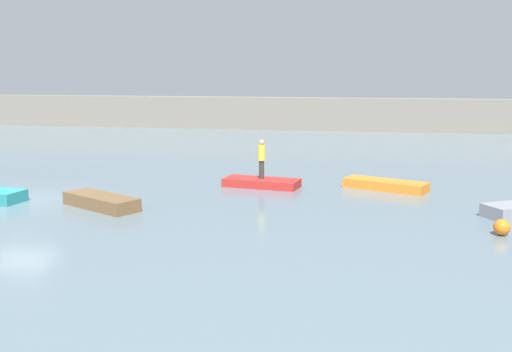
% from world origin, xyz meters
% --- Properties ---
extents(ground_plane, '(120.00, 120.00, 0.00)m').
position_xyz_m(ground_plane, '(0.00, 0.00, 0.00)').
color(ground_plane, slate).
extents(embankment_wall, '(80.00, 1.20, 2.71)m').
position_xyz_m(embankment_wall, '(0.00, 29.70, 1.36)').
color(embankment_wall, gray).
rests_on(embankment_wall, ground_plane).
extents(rowboat_brown, '(3.44, 2.62, 0.48)m').
position_xyz_m(rowboat_brown, '(3.75, -0.62, 0.24)').
color(rowboat_brown, brown).
rests_on(rowboat_brown, ground_plane).
extents(rowboat_red, '(3.45, 1.82, 0.36)m').
position_xyz_m(rowboat_red, '(8.93, 4.50, 0.18)').
color(rowboat_red, red).
rests_on(rowboat_red, ground_plane).
extents(rowboat_orange, '(3.70, 2.47, 0.40)m').
position_xyz_m(rowboat_orange, '(14.26, 4.85, 0.20)').
color(rowboat_orange, orange).
rests_on(rowboat_orange, ground_plane).
extents(person_yellow_shirt, '(0.32, 0.32, 1.72)m').
position_xyz_m(person_yellow_shirt, '(8.93, 4.50, 1.31)').
color(person_yellow_shirt, '#38332D').
rests_on(person_yellow_shirt, rowboat_red).
extents(mooring_buoy, '(0.52, 0.52, 0.52)m').
position_xyz_m(mooring_buoy, '(17.64, -1.94, 0.26)').
color(mooring_buoy, orange).
rests_on(mooring_buoy, ground_plane).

